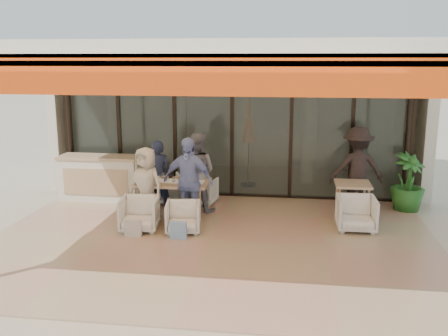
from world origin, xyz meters
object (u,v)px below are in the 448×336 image
object	(u,v)px
diner_grey	(197,172)
side_chair	(356,212)
dining_table	(172,184)
chair_far_left	(165,187)
standing_woman	(357,169)
potted_palm	(408,182)
host_counter	(101,178)
diner_periwinkle	(188,181)
diner_navy	(158,175)
chair_near_left	(139,212)
chair_near_right	(183,216)
diner_cream	(146,185)
chair_far_right	(201,190)
side_table	(353,188)

from	to	relation	value
diner_grey	side_chair	size ratio (longest dim) A/B	2.32
dining_table	diner_grey	bearing A→B (deg)	46.01
chair_far_left	side_chair	world-z (taller)	side_chair
standing_woman	diner_grey	bearing A→B (deg)	1.64
potted_palm	chair_far_left	bearing A→B (deg)	-178.95
side_chair	host_counter	bearing A→B (deg)	165.11
diner_grey	standing_woman	bearing A→B (deg)	-159.54
diner_periwinkle	diner_navy	bearing A→B (deg)	143.54
diner_navy	standing_woman	distance (m)	4.26
diner_navy	potted_palm	world-z (taller)	diner_navy
host_counter	chair_far_left	bearing A→B (deg)	-0.30
chair_near_left	diner_periwinkle	size ratio (longest dim) A/B	0.41
chair_near_right	diner_cream	xyz separation A→B (m)	(-0.84, 0.50, 0.44)
diner_grey	host_counter	bearing A→B (deg)	-1.32
chair_far_right	chair_far_left	bearing A→B (deg)	8.70
host_counter	diner_grey	world-z (taller)	diner_grey
chair_near_right	side_table	xyz separation A→B (m)	(3.22, 1.31, 0.32)
diner_cream	standing_woman	size ratio (longest dim) A/B	0.84
chair_far_left	diner_cream	world-z (taller)	diner_cream
diner_cream	potted_palm	bearing A→B (deg)	36.65
diner_navy	dining_table	bearing A→B (deg)	123.07
dining_table	chair_near_right	bearing A→B (deg)	-65.87
chair_near_left	potted_palm	bearing A→B (deg)	14.22
side_table	side_chair	xyz separation A→B (m)	(0.00, -0.75, -0.27)
chair_far_right	standing_woman	size ratio (longest dim) A/B	0.36
diner_cream	potted_palm	world-z (taller)	diner_cream
diner_periwinkle	potted_palm	bearing A→B (deg)	29.14
diner_periwinkle	side_chair	xyz separation A→B (m)	(3.22, 0.06, -0.50)
side_table	side_chair	world-z (taller)	side_table
side_chair	dining_table	bearing A→B (deg)	172.51
chair_far_left	standing_woman	distance (m)	4.25
chair_far_left	diner_cream	bearing A→B (deg)	68.85
chair_near_right	dining_table	bearing A→B (deg)	105.01
chair_near_right	side_chair	size ratio (longest dim) A/B	0.88
host_counter	standing_woman	distance (m)	5.73
host_counter	side_chair	world-z (taller)	host_counter
chair_near_left	diner_grey	xyz separation A→B (m)	(0.84, 1.40, 0.49)
side_table	dining_table	bearing A→B (deg)	-174.52
dining_table	chair_near_left	world-z (taller)	dining_table
chair_near_right	diner_navy	size ratio (longest dim) A/B	0.43
side_table	standing_woman	bearing A→B (deg)	76.68
chair_far_right	dining_table	bearing A→B (deg)	74.28
diner_navy	diner_cream	bearing A→B (deg)	80.23
diner_navy	diner_periwinkle	size ratio (longest dim) A/B	0.87
chair_far_right	side_table	world-z (taller)	side_table
diner_cream	standing_woman	world-z (taller)	standing_woman
dining_table	standing_woman	bearing A→B (deg)	14.90
host_counter	diner_navy	xyz separation A→B (m)	(1.50, -0.51, 0.22)
side_chair	chair_far_right	bearing A→B (deg)	156.11
dining_table	diner_cream	bearing A→B (deg)	-132.06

